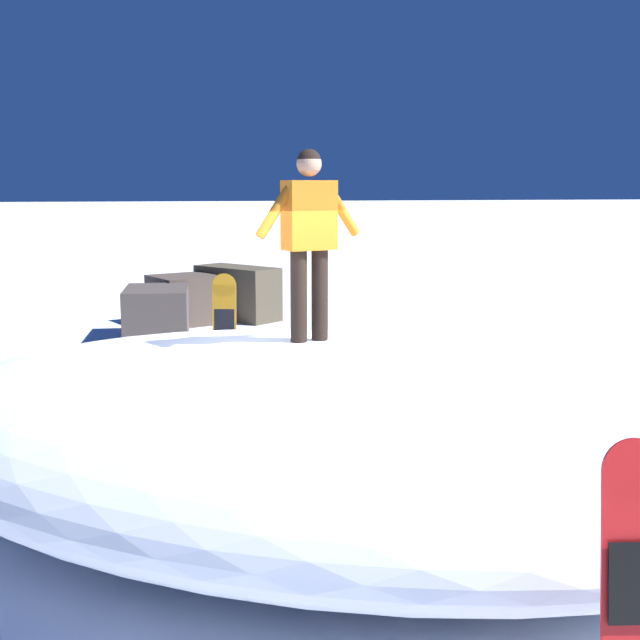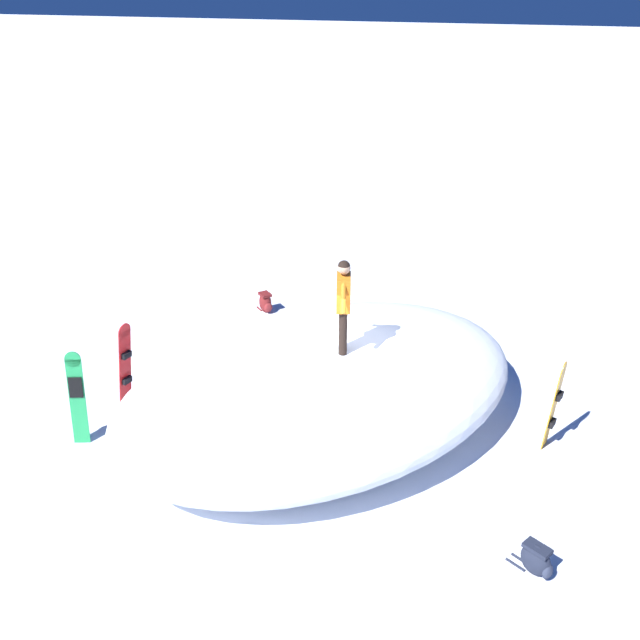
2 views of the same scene
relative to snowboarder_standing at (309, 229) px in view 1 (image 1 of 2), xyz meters
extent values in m
plane|color=white|center=(0.42, -0.18, -2.34)|extent=(240.00, 240.00, 0.00)
ellipsoid|color=white|center=(-0.06, 0.32, -1.64)|extent=(9.08, 8.33, 1.40)
cylinder|color=black|center=(0.10, 0.03, -0.56)|extent=(0.14, 0.14, 0.77)
cylinder|color=black|center=(-0.10, -0.03, -0.56)|extent=(0.14, 0.14, 0.77)
cube|color=orange|center=(0.00, 0.00, 0.12)|extent=(0.47, 0.34, 0.57)
sphere|color=tan|center=(0.00, 0.00, 0.54)|extent=(0.21, 0.21, 0.21)
cylinder|color=orange|center=(0.29, 0.09, 0.17)|extent=(0.38, 0.19, 0.48)
cylinder|color=orange|center=(-0.29, -0.09, 0.17)|extent=(0.38, 0.19, 0.48)
sphere|color=black|center=(0.00, 0.00, 0.56)|extent=(0.20, 0.20, 0.20)
cube|color=orange|center=(0.48, -3.42, -1.61)|extent=(0.32, 0.19, 1.47)
cylinder|color=orange|center=(0.47, -3.47, -0.88)|extent=(0.30, 0.11, 0.30)
cube|color=black|center=(0.48, -3.43, -1.35)|extent=(0.25, 0.09, 0.35)
cube|color=black|center=(0.46, -3.48, -1.35)|extent=(0.20, 0.12, 0.11)
cube|color=black|center=(0.47, -3.44, -1.87)|extent=(0.20, 0.12, 0.11)
cylinder|color=red|center=(-0.78, 3.71, -0.85)|extent=(0.29, 0.10, 0.29)
cube|color=black|center=(-0.77, 3.80, -1.33)|extent=(0.25, 0.09, 0.36)
cube|color=black|center=(-0.78, 3.73, -1.33)|extent=(0.20, 0.11, 0.12)
ellipsoid|color=#1E2333|center=(-2.43, -3.45, -2.11)|extent=(0.40, 0.48, 0.46)
ellipsoid|color=#2B3144|center=(-2.52, -3.62, -2.18)|extent=(0.21, 0.19, 0.22)
cube|color=#1E2333|center=(-2.43, -3.45, -1.92)|extent=(0.34, 0.40, 0.06)
cylinder|color=#1E2333|center=(-2.27, -3.28, -2.33)|extent=(0.17, 0.27, 0.04)
cylinder|color=#1E2333|center=(-2.39, -3.22, -2.33)|extent=(0.17, 0.27, 0.04)
cube|color=#433B36|center=(1.34, -8.06, -1.90)|extent=(1.18, 1.63, 0.89)
cube|color=#473F30|center=(-0.25, -9.85, -1.81)|extent=(1.71, 1.86, 1.06)
cube|color=#463A32|center=(0.81, -9.51, -1.87)|extent=(1.55, 1.55, 0.94)
camera|label=1|loc=(1.20, 6.85, 0.38)|focal=46.82mm
camera|label=2|loc=(-9.74, -3.18, 4.62)|focal=39.44mm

